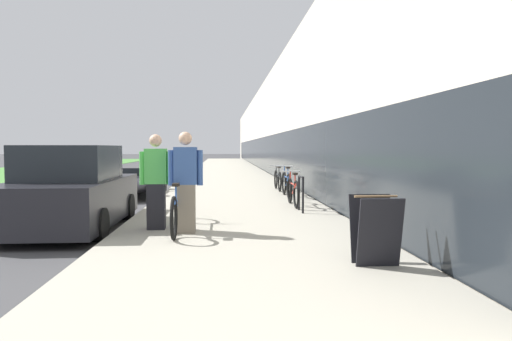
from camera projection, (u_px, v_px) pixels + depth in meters
sidewalk_slab at (229, 175)px, 26.60m from camera, size 4.60×70.00×0.16m
storefront_facade at (323, 130)px, 34.96m from camera, size 10.01×70.00×5.94m
lawn_strip at (7, 173)px, 29.55m from camera, size 7.89×70.00×0.03m
tandem_bicycle at (180, 208)px, 8.38m from camera, size 0.52×2.73×0.91m
person_rider at (186, 182)px, 8.01m from camera, size 0.61×0.24×1.78m
person_bystander at (156, 182)px, 8.37m from camera, size 0.59×0.23×1.75m
bike_rack_hoop at (301, 190)px, 10.68m from camera, size 0.05×0.60×0.84m
cruiser_bike_nearest at (293, 191)px, 11.77m from camera, size 0.52×1.76×0.88m
cruiser_bike_middle at (286, 184)px, 14.01m from camera, size 0.52×1.78×0.93m
cruiser_bike_farthest at (278, 180)px, 16.06m from camera, size 0.52×1.81×0.87m
sandwich_board_sign at (375, 230)px, 5.86m from camera, size 0.56×0.56×0.90m
parked_sedan_curbside at (71, 192)px, 9.19m from camera, size 1.98×4.06×1.71m
vintage_roadster_curbside at (134, 185)px, 15.25m from camera, size 1.83×3.85×0.95m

